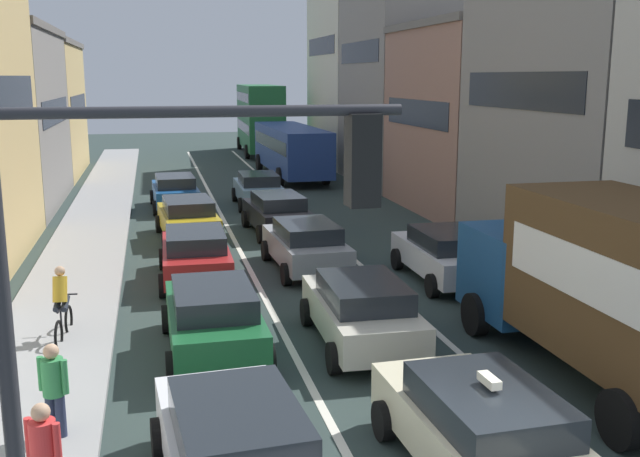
# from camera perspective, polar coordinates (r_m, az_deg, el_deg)

# --- Properties ---
(sidewalk_left) EXTENTS (2.60, 64.00, 0.14)m
(sidewalk_left) POSITION_cam_1_polar(r_m,az_deg,el_deg) (27.89, -17.36, -0.45)
(sidewalk_left) COLOR gray
(sidewalk_left) RESTS_ON ground
(lane_stripe_left) EXTENTS (0.16, 60.00, 0.01)m
(lane_stripe_left) POSITION_cam_1_polar(r_m,az_deg,el_deg) (27.94, -7.08, -0.11)
(lane_stripe_left) COLOR silver
(lane_stripe_left) RESTS_ON ground
(lane_stripe_right) EXTENTS (0.16, 60.00, 0.01)m
(lane_stripe_right) POSITION_cam_1_polar(r_m,az_deg,el_deg) (28.47, -0.26, 0.20)
(lane_stripe_right) COLOR silver
(lane_stripe_right) RESTS_ON ground
(building_row_right) EXTENTS (7.20, 43.90, 14.08)m
(building_row_right) POSITION_cam_1_polar(r_m,az_deg,el_deg) (34.57, 11.77, 11.37)
(building_row_right) COLOR beige
(building_row_right) RESTS_ON ground
(traffic_light_pole) EXTENTS (3.58, 0.38, 5.50)m
(traffic_light_pole) POSITION_cam_1_polar(r_m,az_deg,el_deg) (6.65, -12.82, -4.99)
(traffic_light_pole) COLOR #2D2D33
(traffic_light_pole) RESTS_ON ground
(removalist_box_truck) EXTENTS (2.71, 7.71, 3.58)m
(removalist_box_truck) POSITION_cam_1_polar(r_m,az_deg,el_deg) (14.58, 21.44, -3.88)
(removalist_box_truck) COLOR navy
(removalist_box_truck) RESTS_ON ground
(taxi_centre_lane_front) EXTENTS (2.18, 4.36, 1.66)m
(taxi_centre_lane_front) POSITION_cam_1_polar(r_m,az_deg,el_deg) (11.00, 12.45, -14.98)
(taxi_centre_lane_front) COLOR beige
(taxi_centre_lane_front) RESTS_ON ground
(sedan_left_lane_front) EXTENTS (2.30, 4.41, 1.49)m
(sedan_left_lane_front) POSITION_cam_1_polar(r_m,az_deg,el_deg) (10.34, -6.50, -16.61)
(sedan_left_lane_front) COLOR silver
(sedan_left_lane_front) RESTS_ON ground
(sedan_centre_lane_second) EXTENTS (2.15, 4.34, 1.49)m
(sedan_centre_lane_second) POSITION_cam_1_polar(r_m,az_deg,el_deg) (15.81, 3.25, -6.33)
(sedan_centre_lane_second) COLOR beige
(sedan_centre_lane_second) RESTS_ON ground
(wagon_left_lane_second) EXTENTS (2.09, 4.32, 1.49)m
(wagon_left_lane_second) POSITION_cam_1_polar(r_m,az_deg,el_deg) (15.51, -8.29, -6.80)
(wagon_left_lane_second) COLOR #19592D
(wagon_left_lane_second) RESTS_ON ground
(hatchback_centre_lane_third) EXTENTS (2.20, 4.37, 1.49)m
(hatchback_centre_lane_third) POSITION_cam_1_polar(r_m,az_deg,el_deg) (21.80, -1.10, -1.25)
(hatchback_centre_lane_third) COLOR gray
(hatchback_centre_lane_third) RESTS_ON ground
(sedan_left_lane_third) EXTENTS (2.12, 4.33, 1.49)m
(sedan_left_lane_third) POSITION_cam_1_polar(r_m,az_deg,el_deg) (20.95, -9.64, -1.95)
(sedan_left_lane_third) COLOR #A51E1E
(sedan_left_lane_third) RESTS_ON ground
(coupe_centre_lane_fourth) EXTENTS (2.26, 4.40, 1.49)m
(coupe_centre_lane_fourth) POSITION_cam_1_polar(r_m,az_deg,el_deg) (27.01, -3.33, 1.27)
(coupe_centre_lane_fourth) COLOR black
(coupe_centre_lane_fourth) RESTS_ON ground
(sedan_left_lane_fourth) EXTENTS (2.28, 4.41, 1.49)m
(sedan_left_lane_fourth) POSITION_cam_1_polar(r_m,az_deg,el_deg) (26.40, -10.21, 0.86)
(sedan_left_lane_fourth) COLOR #B29319
(sedan_left_lane_fourth) RESTS_ON ground
(sedan_centre_lane_fifth) EXTENTS (2.11, 4.32, 1.49)m
(sedan_centre_lane_fifth) POSITION_cam_1_polar(r_m,az_deg,el_deg) (32.85, -4.81, 3.12)
(sedan_centre_lane_fifth) COLOR #759EB7
(sedan_centre_lane_fifth) RESTS_ON ground
(sedan_left_lane_fifth) EXTENTS (2.19, 4.36, 1.49)m
(sedan_left_lane_fifth) POSITION_cam_1_polar(r_m,az_deg,el_deg) (32.65, -11.19, 2.88)
(sedan_left_lane_fifth) COLOR #194C8C
(sedan_left_lane_fifth) RESTS_ON ground
(sedan_right_lane_behind_truck) EXTENTS (2.09, 4.32, 1.49)m
(sedan_right_lane_behind_truck) POSITION_cam_1_polar(r_m,az_deg,el_deg) (20.97, 9.73, -1.95)
(sedan_right_lane_behind_truck) COLOR silver
(sedan_right_lane_behind_truck) RESTS_ON ground
(bus_mid_queue_primary) EXTENTS (2.93, 10.54, 2.90)m
(bus_mid_queue_primary) POSITION_cam_1_polar(r_m,az_deg,el_deg) (42.02, -2.26, 6.35)
(bus_mid_queue_primary) COLOR navy
(bus_mid_queue_primary) RESTS_ON ground
(bus_far_queue_secondary) EXTENTS (3.09, 10.59, 5.06)m
(bus_far_queue_secondary) POSITION_cam_1_polar(r_m,az_deg,el_deg) (55.17, -4.71, 8.72)
(bus_far_queue_secondary) COLOR #1E6033
(bus_far_queue_secondary) RESTS_ON ground
(cyclist_on_sidewalk) EXTENTS (0.50, 1.73, 1.72)m
(cyclist_on_sidewalk) POSITION_cam_1_polar(r_m,az_deg,el_deg) (16.82, -19.42, -5.70)
(cyclist_on_sidewalk) COLOR black
(cyclist_on_sidewalk) RESTS_ON ground
(pedestrian_mid_sidewalk) EXTENTS (0.47, 0.34, 1.66)m
(pedestrian_mid_sidewalk) POSITION_cam_1_polar(r_m,az_deg,el_deg) (10.43, -20.63, -16.17)
(pedestrian_mid_sidewalk) COLOR #262D47
(pedestrian_mid_sidewalk) RESTS_ON ground
(pedestrian_far_sidewalk) EXTENTS (0.48, 0.34, 1.66)m
(pedestrian_far_sidewalk) POSITION_cam_1_polar(r_m,az_deg,el_deg) (12.40, -19.97, -11.52)
(pedestrian_far_sidewalk) COLOR #262D47
(pedestrian_far_sidewalk) RESTS_ON ground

